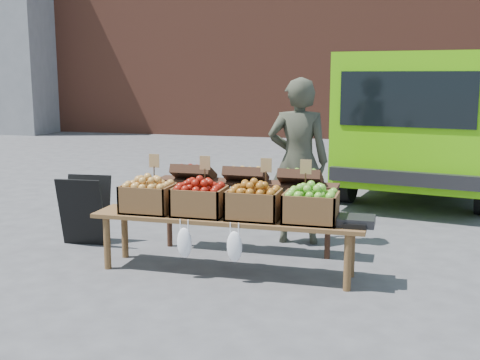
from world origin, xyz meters
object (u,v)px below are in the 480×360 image
(crate_red_apples, at_px, (254,204))
(crate_green_apples, at_px, (311,208))
(delivery_van, at_px, (431,124))
(weighing_scale, at_px, (356,221))
(crate_golden_apples, at_px, (148,198))
(crate_russet_pears, at_px, (200,201))
(chalkboard_sign, at_px, (85,210))
(vendor, at_px, (298,161))
(display_bench, at_px, (227,245))
(back_table, at_px, (246,206))

(crate_red_apples, height_order, crate_green_apples, same)
(delivery_van, relative_size, weighing_scale, 14.73)
(crate_golden_apples, bearing_deg, crate_russet_pears, 0.00)
(chalkboard_sign, distance_m, crate_russet_pears, 1.71)
(crate_golden_apples, distance_m, weighing_scale, 2.08)
(vendor, height_order, crate_green_apples, vendor)
(display_bench, distance_m, crate_russet_pears, 0.51)
(weighing_scale, bearing_deg, display_bench, 180.00)
(crate_russet_pears, bearing_deg, delivery_van, 64.96)
(crate_red_apples, xyz_separation_m, crate_green_apples, (0.55, 0.00, 0.00))
(chalkboard_sign, distance_m, display_bench, 1.95)
(crate_golden_apples, bearing_deg, crate_red_apples, 0.00)
(display_bench, bearing_deg, crate_golden_apples, 180.00)
(crate_green_apples, distance_m, weighing_scale, 0.44)
(weighing_scale, bearing_deg, crate_golden_apples, 180.00)
(crate_russet_pears, bearing_deg, crate_golden_apples, 180.00)
(crate_red_apples, xyz_separation_m, weighing_scale, (0.97, 0.00, -0.10))
(crate_green_apples, bearing_deg, vendor, 104.98)
(back_table, distance_m, display_bench, 0.76)
(vendor, relative_size, crate_russet_pears, 3.83)
(back_table, distance_m, crate_red_apples, 0.79)
(chalkboard_sign, relative_size, crate_golden_apples, 1.61)
(delivery_van, bearing_deg, crate_russet_pears, -104.52)
(back_table, xyz_separation_m, crate_green_apples, (0.82, -0.72, 0.19))
(crate_green_apples, bearing_deg, display_bench, 180.00)
(crate_golden_apples, bearing_deg, chalkboard_sign, 152.30)
(chalkboard_sign, relative_size, crate_green_apples, 1.61)
(chalkboard_sign, distance_m, crate_golden_apples, 1.21)
(delivery_van, bearing_deg, crate_red_apples, -99.19)
(delivery_van, bearing_deg, back_table, -105.11)
(display_bench, relative_size, crate_russet_pears, 5.40)
(delivery_van, height_order, crate_russet_pears, delivery_van)
(delivery_van, xyz_separation_m, back_table, (-2.08, -4.34, -0.60))
(crate_green_apples, bearing_deg, chalkboard_sign, 168.52)
(back_table, distance_m, crate_green_apples, 1.11)
(vendor, distance_m, chalkboard_sign, 2.52)
(crate_russet_pears, height_order, weighing_scale, crate_russet_pears)
(delivery_van, relative_size, chalkboard_sign, 6.24)
(display_bench, distance_m, crate_red_apples, 0.51)
(display_bench, height_order, crate_green_apples, crate_green_apples)
(vendor, xyz_separation_m, back_table, (-0.48, -0.56, -0.44))
(display_bench, bearing_deg, vendor, 69.25)
(crate_golden_apples, xyz_separation_m, crate_green_apples, (1.65, 0.00, 0.00))
(crate_russet_pears, relative_size, crate_red_apples, 1.00)
(vendor, relative_size, weighing_scale, 5.63)
(delivery_van, distance_m, weighing_scale, 5.15)
(back_table, distance_m, weighing_scale, 1.44)
(crate_golden_apples, relative_size, weighing_scale, 1.47)
(crate_red_apples, height_order, weighing_scale, crate_red_apples)
(vendor, bearing_deg, crate_russet_pears, 51.72)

